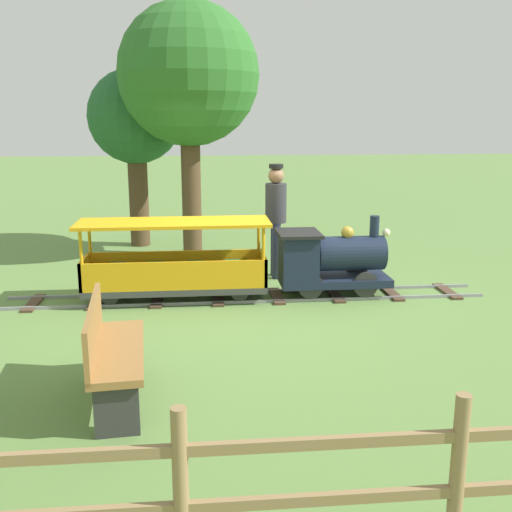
% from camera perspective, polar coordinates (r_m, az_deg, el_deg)
% --- Properties ---
extents(ground_plane, '(60.00, 60.00, 0.00)m').
position_cam_1_polar(ground_plane, '(7.56, -1.96, -4.11)').
color(ground_plane, '#608442').
extents(track, '(0.68, 6.05, 0.04)m').
position_cam_1_polar(track, '(7.56, -0.85, -3.96)').
color(track, gray).
rests_on(track, ground_plane).
extents(locomotive, '(0.64, 1.45, 1.00)m').
position_cam_1_polar(locomotive, '(7.59, 7.01, -0.32)').
color(locomotive, '#192338').
rests_on(locomotive, ground_plane).
extents(passenger_car, '(0.74, 2.35, 0.97)m').
position_cam_1_polar(passenger_car, '(7.44, -7.79, -1.13)').
color(passenger_car, '#3F3F3F').
rests_on(passenger_car, ground_plane).
extents(conductor_person, '(0.30, 0.30, 1.62)m').
position_cam_1_polar(conductor_person, '(8.38, 1.92, 4.31)').
color(conductor_person, '#282D47').
rests_on(conductor_person, ground_plane).
extents(park_bench, '(1.33, 0.52, 0.82)m').
position_cam_1_polar(park_bench, '(4.92, -13.74, -8.98)').
color(park_bench, olive).
rests_on(park_bench, ground_plane).
extents(oak_tree_near, '(2.24, 2.24, 4.03)m').
position_cam_1_polar(oak_tree_near, '(9.76, -6.51, 16.82)').
color(oak_tree_near, '#4C3823').
rests_on(oak_tree_near, ground_plane).
extents(oak_tree_distant, '(1.63, 1.63, 3.09)m').
position_cam_1_polar(oak_tree_distant, '(10.70, -11.55, 12.71)').
color(oak_tree_distant, '#4C3823').
rests_on(oak_tree_distant, ground_plane).
extents(fence_section, '(0.08, 7.13, 0.90)m').
position_cam_1_polar(fence_section, '(3.18, 6.41, -20.43)').
color(fence_section, '#93754C').
rests_on(fence_section, ground_plane).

